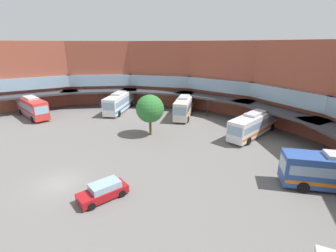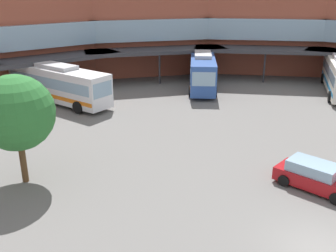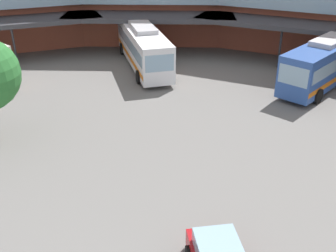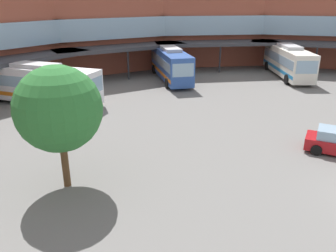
{
  "view_description": "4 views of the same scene",
  "coord_description": "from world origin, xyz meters",
  "px_view_note": "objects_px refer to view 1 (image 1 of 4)",
  "views": [
    {
      "loc": [
        23.7,
        -0.58,
        13.34
      ],
      "look_at": [
        -2.59,
        14.0,
        3.04
      ],
      "focal_mm": 25.75,
      "sensor_mm": 36.0,
      "label": 1
    },
    {
      "loc": [
        -13.48,
        -6.97,
        10.83
      ],
      "look_at": [
        -0.01,
        10.81,
        2.53
      ],
      "focal_mm": 41.58,
      "sensor_mm": 36.0,
      "label": 2
    },
    {
      "loc": [
        2.97,
        -7.53,
        12.09
      ],
      "look_at": [
        2.41,
        11.19,
        2.5
      ],
      "focal_mm": 44.39,
      "sensor_mm": 36.0,
      "label": 3
    },
    {
      "loc": [
        -17.27,
        0.52,
        9.19
      ],
      "look_at": [
        -2.03,
        11.85,
        1.93
      ],
      "focal_mm": 36.51,
      "sensor_mm": 36.0,
      "label": 4
    }
  ],
  "objects_px": {
    "bus_1": "(254,124)",
    "parked_car": "(103,191)",
    "bus_4": "(119,102)",
    "plaza_tree": "(150,109)",
    "bus_3": "(184,106)",
    "bus_5": "(32,107)"
  },
  "relations": [
    {
      "from": "bus_1",
      "to": "parked_car",
      "type": "distance_m",
      "value": 24.78
    },
    {
      "from": "bus_4",
      "to": "parked_car",
      "type": "relative_size",
      "value": 2.27
    },
    {
      "from": "bus_4",
      "to": "parked_car",
      "type": "bearing_deg",
      "value": 17.54
    },
    {
      "from": "bus_1",
      "to": "parked_car",
      "type": "height_order",
      "value": "bus_1"
    },
    {
      "from": "parked_car",
      "to": "plaza_tree",
      "type": "relative_size",
      "value": 0.74
    },
    {
      "from": "bus_1",
      "to": "plaza_tree",
      "type": "xyz_separation_m",
      "value": [
        -7.76,
        -13.74,
        2.29
      ]
    },
    {
      "from": "bus_3",
      "to": "bus_5",
      "type": "distance_m",
      "value": 28.88
    },
    {
      "from": "bus_4",
      "to": "bus_1",
      "type": "bearing_deg",
      "value": 68.3
    },
    {
      "from": "bus_5",
      "to": "plaza_tree",
      "type": "xyz_separation_m",
      "value": [
        19.61,
        15.53,
        2.16
      ]
    },
    {
      "from": "bus_5",
      "to": "plaza_tree",
      "type": "relative_size",
      "value": 1.75
    },
    {
      "from": "bus_1",
      "to": "bus_3",
      "type": "height_order",
      "value": "bus_3"
    },
    {
      "from": "bus_5",
      "to": "bus_4",
      "type": "bearing_deg",
      "value": 60.6
    },
    {
      "from": "bus_1",
      "to": "bus_3",
      "type": "xyz_separation_m",
      "value": [
        -13.76,
        -3.8,
        0.14
      ]
    },
    {
      "from": "bus_3",
      "to": "bus_5",
      "type": "xyz_separation_m",
      "value": [
        -13.61,
        -25.47,
        -0.01
      ]
    },
    {
      "from": "plaza_tree",
      "to": "bus_1",
      "type": "bearing_deg",
      "value": 60.56
    },
    {
      "from": "bus_3",
      "to": "plaza_tree",
      "type": "height_order",
      "value": "plaza_tree"
    },
    {
      "from": "bus_3",
      "to": "parked_car",
      "type": "height_order",
      "value": "bus_3"
    },
    {
      "from": "bus_1",
      "to": "plaza_tree",
      "type": "relative_size",
      "value": 1.92
    },
    {
      "from": "bus_5",
      "to": "parked_car",
      "type": "relative_size",
      "value": 2.36
    },
    {
      "from": "bus_1",
      "to": "bus_3",
      "type": "distance_m",
      "value": 14.28
    },
    {
      "from": "bus_4",
      "to": "plaza_tree",
      "type": "distance_m",
      "value": 15.88
    },
    {
      "from": "bus_1",
      "to": "bus_3",
      "type": "relative_size",
      "value": 1.26
    }
  ]
}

